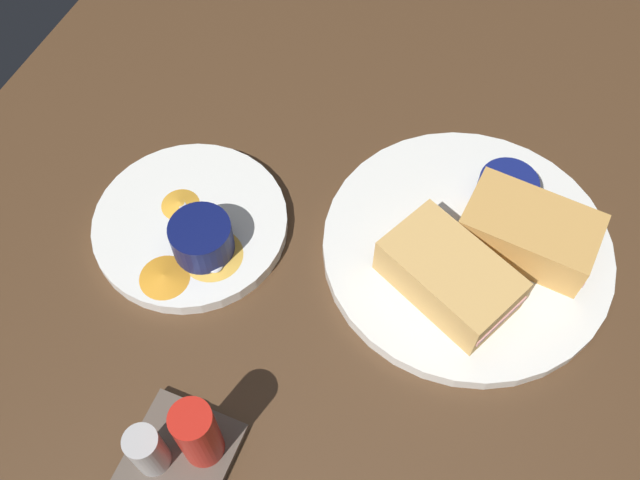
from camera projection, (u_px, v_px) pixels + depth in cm
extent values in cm
cube|color=#4C331E|center=(405.00, 299.00, 71.99)|extent=(110.00, 110.00, 3.00)
cylinder|color=white|center=(466.00, 248.00, 72.50)|extent=(30.00, 30.00, 1.60)
cube|color=tan|center=(449.00, 275.00, 67.18)|extent=(15.00, 12.44, 4.80)
cube|color=#DB938E|center=(449.00, 275.00, 67.18)|extent=(14.98, 12.00, 0.80)
cube|color=tan|center=(529.00, 232.00, 69.79)|extent=(13.65, 8.77, 4.80)
cube|color=#DB938E|center=(529.00, 232.00, 69.79)|extent=(13.85, 8.19, 0.80)
cylinder|color=navy|center=(506.00, 192.00, 72.93)|extent=(6.16, 6.16, 3.84)
cylinder|color=black|center=(509.00, 183.00, 71.63)|extent=(5.05, 5.05, 0.60)
cube|color=silver|center=(484.00, 273.00, 69.75)|extent=(1.12, 5.54, 0.40)
ellipsoid|color=silver|center=(495.00, 229.00, 72.34)|extent=(2.38, 3.32, 0.80)
cylinder|color=white|center=(191.00, 224.00, 74.08)|extent=(20.61, 20.61, 1.60)
cylinder|color=#0C144C|center=(202.00, 238.00, 69.84)|extent=(6.30, 6.30, 4.00)
cylinder|color=olive|center=(199.00, 230.00, 68.48)|extent=(5.16, 5.16, 0.60)
cube|color=silver|center=(190.00, 221.00, 73.03)|extent=(4.76, 4.10, 0.40)
ellipsoid|color=silver|center=(212.00, 260.00, 70.37)|extent=(3.87, 3.73, 0.80)
cone|color=orange|center=(164.00, 276.00, 69.52)|extent=(5.67, 5.67, 0.60)
cone|color=gold|center=(212.00, 253.00, 70.89)|extent=(8.02, 8.02, 0.60)
cone|color=gold|center=(180.00, 204.00, 74.12)|extent=(4.72, 4.72, 0.60)
cube|color=brown|center=(181.00, 454.00, 61.74)|extent=(9.00, 9.00, 1.00)
cylinder|color=red|center=(198.00, 434.00, 57.91)|extent=(3.60, 3.60, 8.50)
cylinder|color=#B2B2B2|center=(147.00, 450.00, 58.43)|extent=(3.00, 3.00, 6.00)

